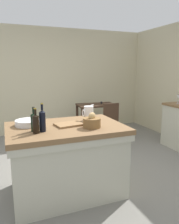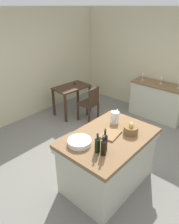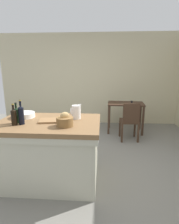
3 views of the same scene
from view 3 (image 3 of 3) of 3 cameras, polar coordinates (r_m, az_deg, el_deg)
ground_plane at (r=3.22m, az=-3.01°, el=-16.56°), size 6.76×6.76×0.00m
wall_back at (r=5.38m, az=0.21°, el=10.26°), size 5.32×0.12×2.60m
island_table at (r=2.72m, az=-12.47°, el=-11.36°), size 1.43×0.97×0.90m
writing_desk at (r=4.70m, az=11.40°, el=1.33°), size 0.94×0.62×0.82m
wooden_chair at (r=4.15m, az=12.66°, el=-2.59°), size 0.42×0.42×0.89m
pitcher at (r=2.62m, az=-4.24°, el=0.05°), size 0.17×0.13×0.24m
wash_bowl at (r=2.88m, az=-20.15°, el=-0.90°), size 0.33×0.33×0.07m
bread_basket at (r=2.31m, az=-7.86°, el=-2.86°), size 0.22×0.22×0.19m
cutting_board at (r=2.56m, az=-12.06°, el=-2.65°), size 0.36×0.28×0.02m
wine_bottle_dark at (r=2.51m, az=-20.90°, el=-0.78°), size 0.07×0.07×0.33m
wine_bottle_amber at (r=2.59m, az=-22.16°, el=-0.85°), size 0.07×0.07×0.28m
wine_bottle_green at (r=2.51m, az=-22.91°, el=-1.34°), size 0.07×0.07×0.28m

